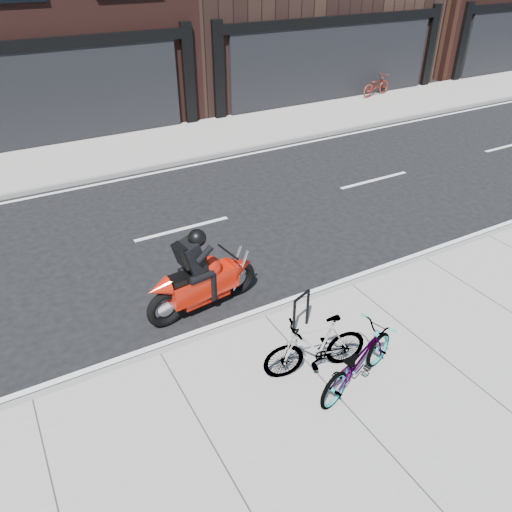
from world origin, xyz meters
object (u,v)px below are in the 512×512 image
bicycle_front (357,361)px  motorcycle (207,276)px  bike_rack (301,309)px  bicycle_far (376,85)px  bicycle_rear (315,346)px

bicycle_front → motorcycle: (-1.09, 2.99, 0.11)m
bike_rack → bicycle_front: 1.47m
motorcycle → bicycle_far: 16.23m
bike_rack → bicycle_rear: (-0.36, -0.93, 0.07)m
bicycle_front → bicycle_rear: bearing=18.5°
bicycle_rear → motorcycle: bearing=-151.9°
bicycle_front → bicycle_far: bicycle_front is taller
bicycle_rear → motorcycle: size_ratio=0.73×
bicycle_rear → bicycle_far: size_ratio=1.00×
bike_rack → bicycle_rear: size_ratio=0.44×
bicycle_front → bicycle_far: (11.64, 13.07, -0.02)m
motorcycle → bicycle_far: (12.72, 10.08, -0.13)m
bicycle_front → motorcycle: bearing=2.7°
bike_rack → bicycle_far: 16.45m
bicycle_front → motorcycle: size_ratio=0.77×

